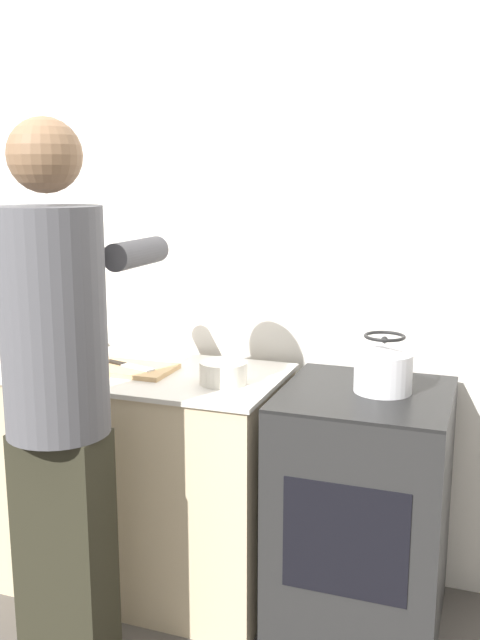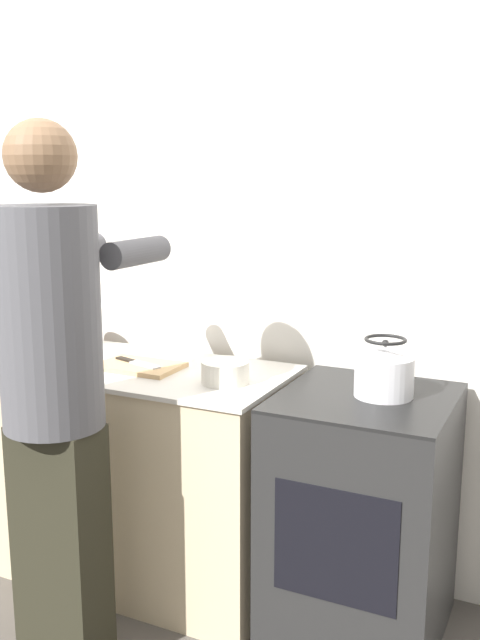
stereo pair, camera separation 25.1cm
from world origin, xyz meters
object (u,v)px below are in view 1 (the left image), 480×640
at_px(oven, 362,511).
at_px(knife, 128,365).
at_px(person, 59,387).
at_px(kettle, 383,368).
at_px(cutting_board, 131,369).
at_px(canister_jar, 54,334).
at_px(bowl_prep, 33,367).

distance_m(oven, knife, 1.04).
distance_m(person, knife, 0.56).
distance_m(person, kettle, 1.11).
distance_m(oven, cutting_board, 1.02).
relative_size(oven, kettle, 4.38).
bearing_deg(kettle, canister_jar, 175.24).
relative_size(person, kettle, 8.84).
bearing_deg(kettle, bowl_prep, -170.50).
height_order(oven, kettle, kettle).
bearing_deg(cutting_board, kettle, 3.74).
height_order(kettle, bowl_prep, kettle).
bearing_deg(canister_jar, cutting_board, -20.96).
height_order(person, bowl_prep, person).
bearing_deg(kettle, cutting_board, -176.26).
bearing_deg(canister_jar, knife, -21.22).
bearing_deg(bowl_prep, kettle, 9.50).
relative_size(kettle, bowl_prep, 1.66).
relative_size(person, bowl_prep, 14.67).
relative_size(cutting_board, knife, 1.36).
xyz_separation_m(knife, kettle, (0.98, 0.06, 0.07)).
bearing_deg(knife, canister_jar, 175.02).
height_order(person, knife, person).
bearing_deg(cutting_board, knife, 166.24).
height_order(knife, bowl_prep, bowl_prep).
bearing_deg(knife, bowl_prep, -137.62).
xyz_separation_m(cutting_board, bowl_prep, (-0.34, -0.16, 0.02)).
bearing_deg(oven, cutting_board, -177.53).
xyz_separation_m(cutting_board, knife, (-0.02, 0.00, 0.01)).
distance_m(oven, person, 1.18).
relative_size(bowl_prep, canister_jar, 0.85).
height_order(person, cutting_board, person).
xyz_separation_m(kettle, canister_jar, (-1.44, 0.12, -0.01)).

